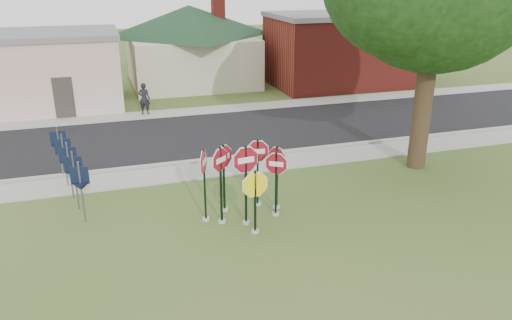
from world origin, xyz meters
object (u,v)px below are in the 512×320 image
object	(u,v)px
stop_sign_yellow	(255,195)
stop_sign_center	(246,173)
stop_sign_left	(221,175)
pedestrian	(144,99)

from	to	relation	value
stop_sign_yellow	stop_sign_center	bearing A→B (deg)	98.64
stop_sign_left	stop_sign_center	bearing A→B (deg)	-22.61
stop_sign_yellow	pedestrian	size ratio (longest dim) A/B	1.22
stop_sign_yellow	stop_sign_left	bearing A→B (deg)	130.78
stop_sign_center	stop_sign_left	world-z (taller)	stop_sign_center
stop_sign_center	stop_sign_left	size ratio (longest dim) A/B	1.03
stop_sign_yellow	pedestrian	bearing A→B (deg)	97.11
pedestrian	stop_sign_yellow	bearing A→B (deg)	118.18
stop_sign_yellow	stop_sign_left	size ratio (longest dim) A/B	0.81
stop_sign_center	stop_sign_yellow	distance (m)	0.77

